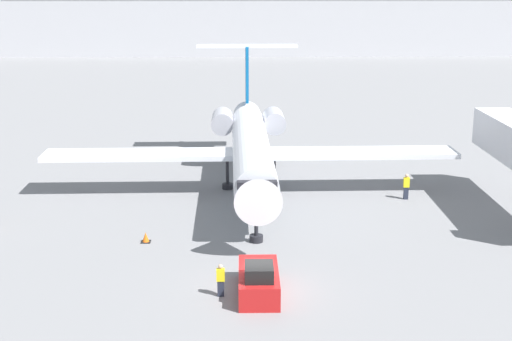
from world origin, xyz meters
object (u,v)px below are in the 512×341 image
Objects in this scene: worker_near_tug at (221,280)px; pushback_tug at (259,280)px; airplane_main at (251,145)px; worker_by_wing at (406,186)px; traffic_cone_left at (146,238)px.

pushback_tug is at bearing 6.14° from worker_near_tug.
airplane_main is 18.13m from pushback_tug.
worker_by_wing is at bearing -12.85° from airplane_main.
pushback_tug is 2.38× the size of worker_by_wing.
airplane_main is 49.63× the size of traffic_cone_left.
pushback_tug is at bearing -89.51° from airplane_main.
worker_by_wing is 19.02m from traffic_cone_left.
airplane_main is 18.38m from worker_near_tug.
worker_near_tug is 2.74× the size of traffic_cone_left.
traffic_cone_left is at bearing -154.51° from worker_by_wing.
worker_near_tug is at bearing -95.34° from airplane_main.
airplane_main is at bearing 167.15° from worker_by_wing.
airplane_main is at bearing 84.66° from worker_near_tug.
pushback_tug reaches higher than traffic_cone_left.
worker_by_wing is 3.06× the size of traffic_cone_left.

